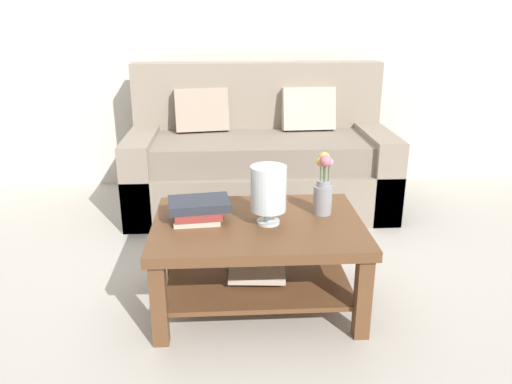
% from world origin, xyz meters
% --- Properties ---
extents(ground_plane, '(10.00, 10.00, 0.00)m').
position_xyz_m(ground_plane, '(0.00, 0.00, 0.00)').
color(ground_plane, '#B7B2A8').
extents(back_wall, '(6.40, 0.12, 2.70)m').
position_xyz_m(back_wall, '(0.00, 1.65, 1.35)').
color(back_wall, beige).
rests_on(back_wall, ground).
extents(couch, '(1.92, 0.90, 1.06)m').
position_xyz_m(couch, '(0.13, 1.01, 0.36)').
color(couch, gray).
rests_on(couch, ground).
extents(coffee_table, '(1.03, 0.74, 0.46)m').
position_xyz_m(coffee_table, '(0.03, -0.40, 0.33)').
color(coffee_table, brown).
rests_on(coffee_table, ground).
extents(book_stack_main, '(0.32, 0.25, 0.10)m').
position_xyz_m(book_stack_main, '(-0.26, -0.36, 0.51)').
color(book_stack_main, beige).
rests_on(book_stack_main, coffee_table).
extents(glass_hurricane_vase, '(0.17, 0.17, 0.29)m').
position_xyz_m(glass_hurricane_vase, '(0.08, -0.42, 0.63)').
color(glass_hurricane_vase, silver).
rests_on(glass_hurricane_vase, coffee_table).
extents(flower_pitcher, '(0.10, 0.10, 0.32)m').
position_xyz_m(flower_pitcher, '(0.37, -0.31, 0.59)').
color(flower_pitcher, gray).
rests_on(flower_pitcher, coffee_table).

